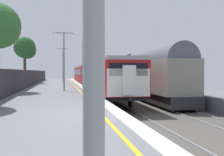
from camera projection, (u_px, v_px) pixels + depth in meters
ground at (173, 127)px, 10.98m from camera, size 17.40×110.00×1.21m
commuter_train_at_platform at (91, 75)px, 36.01m from camera, size 2.83×41.31×3.81m
freight_train_adjacent_track at (135, 73)px, 29.47m from camera, size 2.60×25.61×4.68m
signal_gantry at (86, 59)px, 28.10m from camera, size 1.10×0.24×4.91m
platform_lamp_mid at (64, 56)px, 23.11m from camera, size 2.00×0.20×5.17m
platform_lamp_far at (63, 62)px, 44.59m from camera, size 2.00×0.20×5.67m
background_tree_left at (26, 49)px, 38.97m from camera, size 3.19×3.18×6.81m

